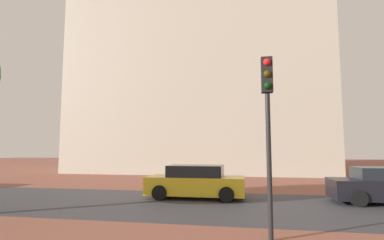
{
  "coord_description": "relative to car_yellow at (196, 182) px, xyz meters",
  "views": [
    {
      "loc": [
        2.25,
        -1.94,
        2.17
      ],
      "look_at": [
        -0.04,
        10.36,
        3.42
      ],
      "focal_mm": 27.67,
      "sensor_mm": 36.0,
      "label": 1
    }
  ],
  "objects": [
    {
      "name": "ground_plane",
      "position": [
        0.06,
        -1.4,
        -0.7
      ],
      "size": [
        120.0,
        120.0,
        0.0
      ],
      "primitive_type": "plane",
      "color": "brown"
    },
    {
      "name": "street_asphalt_strip",
      "position": [
        0.06,
        -1.45,
        -0.7
      ],
      "size": [
        120.0,
        6.57,
        0.0
      ],
      "primitive_type": "cube",
      "color": "#38383D",
      "rests_on": "ground_plane"
    },
    {
      "name": "landmark_building",
      "position": [
        -2.75,
        17.94,
        10.99
      ],
      "size": [
        24.36,
        14.46,
        40.88
      ],
      "color": "#B2A893",
      "rests_on": "ground_plane"
    },
    {
      "name": "car_yellow",
      "position": [
        0.0,
        0.0,
        0.0
      ],
      "size": [
        4.35,
        1.97,
        1.46
      ],
      "color": "gold",
      "rests_on": "ground_plane"
    },
    {
      "name": "traffic_light_pole",
      "position": [
        2.83,
        -5.83,
        2.44
      ],
      "size": [
        0.28,
        0.34,
        4.49
      ],
      "color": "black",
      "rests_on": "ground_plane"
    }
  ]
}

